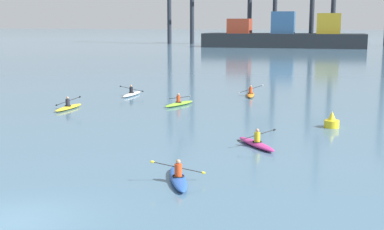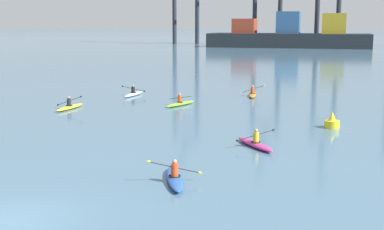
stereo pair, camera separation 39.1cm
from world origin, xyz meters
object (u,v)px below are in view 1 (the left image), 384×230
object	(u,v)px
kayak_orange	(251,94)
kayak_yellow	(69,107)
kayak_lime	(179,103)
kayak_white	(132,94)
kayak_blue	(178,178)
channel_buoy	(332,122)
kayak_magenta	(256,143)
container_barge	(284,36)

from	to	relation	value
kayak_orange	kayak_yellow	xyz separation A→B (m)	(-12.03, -9.95, 0.00)
kayak_lime	kayak_white	distance (m)	6.78
kayak_blue	kayak_lime	distance (m)	19.20
kayak_white	kayak_orange	bearing A→B (deg)	12.41
kayak_orange	kayak_white	size ratio (longest dim) A/B	1.00
channel_buoy	kayak_yellow	distance (m)	18.67
channel_buoy	kayak_yellow	world-z (taller)	kayak_yellow
channel_buoy	kayak_lime	bearing A→B (deg)	152.17
kayak_magenta	kayak_white	distance (m)	20.38
container_barge	kayak_orange	world-z (taller)	container_barge
channel_buoy	kayak_magenta	xyz separation A→B (m)	(-3.84, -5.95, -0.19)
channel_buoy	kayak_magenta	size ratio (longest dim) A/B	0.33
kayak_yellow	kayak_white	bearing A→B (deg)	75.34
kayak_blue	channel_buoy	bearing A→B (deg)	64.05
kayak_magenta	kayak_white	xyz separation A→B (m)	(-12.66, 15.97, 0.00)
channel_buoy	kayak_blue	bearing A→B (deg)	-115.95
kayak_orange	kayak_lime	xyz separation A→B (m)	(-4.64, -6.35, 0.00)
kayak_orange	container_barge	bearing A→B (deg)	92.07
kayak_magenta	kayak_orange	xyz separation A→B (m)	(-2.66, 18.18, 0.00)
kayak_magenta	kayak_lime	world-z (taller)	same
container_barge	kayak_orange	size ratio (longest dim) A/B	11.33
container_barge	kayak_magenta	xyz separation A→B (m)	(5.80, -104.76, -2.67)
kayak_blue	kayak_yellow	size ratio (longest dim) A/B	0.98
kayak_blue	kayak_yellow	world-z (taller)	kayak_yellow
kayak_magenta	kayak_lime	xyz separation A→B (m)	(-7.30, 11.83, 0.00)
kayak_yellow	channel_buoy	bearing A→B (deg)	-7.02
kayak_orange	kayak_white	distance (m)	10.24
container_barge	kayak_orange	xyz separation A→B (m)	(3.14, -86.59, -2.67)
kayak_white	kayak_blue	bearing A→B (deg)	-65.50
channel_buoy	kayak_white	size ratio (longest dim) A/B	0.29
kayak_white	kayak_yellow	size ratio (longest dim) A/B	1.00
kayak_magenta	kayak_yellow	xyz separation A→B (m)	(-14.69, 8.23, 0.00)
kayak_magenta	kayak_yellow	world-z (taller)	kayak_yellow
kayak_orange	kayak_yellow	size ratio (longest dim) A/B	1.00
container_barge	kayak_blue	xyz separation A→B (m)	(3.48, -111.48, -2.67)
channel_buoy	kayak_blue	world-z (taller)	channel_buoy
container_barge	kayak_blue	world-z (taller)	container_barge
kayak_white	kayak_yellow	world-z (taller)	kayak_yellow
channel_buoy	kayak_magenta	world-z (taller)	channel_buoy
kayak_lime	kayak_yellow	size ratio (longest dim) A/B	0.98
container_barge	kayak_magenta	distance (m)	104.96
kayak_lime	kayak_yellow	distance (m)	8.22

